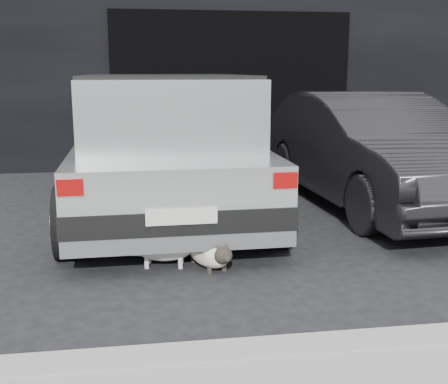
{
  "coord_description": "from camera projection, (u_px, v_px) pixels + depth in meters",
  "views": [
    {
      "loc": [
        -0.58,
        -5.44,
        1.64
      ],
      "look_at": [
        0.15,
        -0.71,
        0.61
      ],
      "focal_mm": 45.0,
      "sensor_mm": 36.0,
      "label": 1
    }
  ],
  "objects": [
    {
      "name": "ground",
      "position": [
        199.0,
        236.0,
        5.69
      ],
      "size": [
        80.0,
        80.0,
        0.0
      ],
      "primitive_type": "plane",
      "color": "black",
      "rests_on": "ground"
    },
    {
      "name": "building_facade",
      "position": [
        215.0,
        26.0,
        11.11
      ],
      "size": [
        34.0,
        4.0,
        5.0
      ],
      "primitive_type": "cube",
      "color": "black",
      "rests_on": "ground"
    },
    {
      "name": "garage_opening",
      "position": [
        232.0,
        92.0,
        9.42
      ],
      "size": [
        4.0,
        0.1,
        2.6
      ],
      "primitive_type": "cube",
      "color": "black",
      "rests_on": "ground"
    },
    {
      "name": "curb",
      "position": [
        415.0,
        344.0,
        3.32
      ],
      "size": [
        18.0,
        0.25,
        0.12
      ],
      "primitive_type": "cube",
      "color": "gray",
      "rests_on": "ground"
    },
    {
      "name": "silver_hatchback",
      "position": [
        164.0,
        140.0,
        6.37
      ],
      "size": [
        2.21,
        4.37,
        1.6
      ],
      "rotation": [
        0.0,
        0.0,
        0.01
      ],
      "color": "#B7BBBD",
      "rests_on": "ground"
    },
    {
      "name": "second_car",
      "position": [
        371.0,
        150.0,
        6.88
      ],
      "size": [
        1.74,
        4.29,
        1.39
      ],
      "primitive_type": "imported",
      "rotation": [
        0.0,
        0.0,
        0.07
      ],
      "color": "black",
      "rests_on": "ground"
    },
    {
      "name": "cat_siamese",
      "position": [
        211.0,
        254.0,
        4.75
      ],
      "size": [
        0.43,
        0.76,
        0.28
      ],
      "rotation": [
        0.0,
        0.0,
        3.47
      ],
      "color": "beige",
      "rests_on": "ground"
    },
    {
      "name": "cat_white",
      "position": [
        168.0,
        248.0,
        4.79
      ],
      "size": [
        0.72,
        0.32,
        0.34
      ],
      "rotation": [
        0.0,
        0.0,
        -1.73
      ],
      "color": "white",
      "rests_on": "ground"
    }
  ]
}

